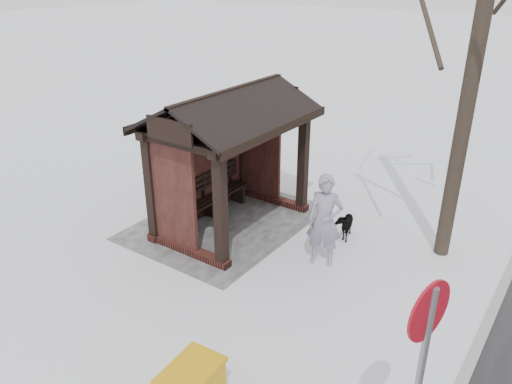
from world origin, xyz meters
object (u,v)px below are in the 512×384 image
(bus_shelter, at_px, (225,131))
(pedestrian, at_px, (325,221))
(dog, at_px, (344,224))
(road_sign, at_px, (423,346))

(bus_shelter, distance_m, pedestrian, 2.85)
(dog, bearing_deg, road_sign, -75.42)
(dog, xyz_separation_m, road_sign, (4.62, 3.00, 1.55))
(bus_shelter, relative_size, dog, 4.90)
(bus_shelter, height_order, pedestrian, bus_shelter)
(pedestrian, distance_m, dog, 1.32)
(bus_shelter, distance_m, dog, 3.21)
(road_sign, bearing_deg, pedestrian, -124.74)
(dog, height_order, road_sign, road_sign)
(bus_shelter, xyz_separation_m, dog, (-0.95, 2.44, -1.85))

